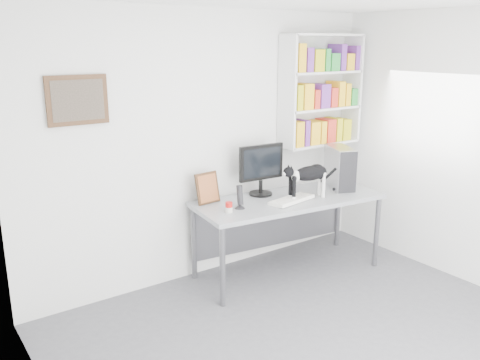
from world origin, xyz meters
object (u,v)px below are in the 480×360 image
(pc_tower, at_px, (340,168))
(speaker, at_px, (240,197))
(monitor, at_px, (261,169))
(leaning_print, at_px, (207,187))
(soup_can, at_px, (229,207))
(cat, at_px, (308,182))
(desk, at_px, (288,235))
(keyboard, at_px, (292,200))
(bookshelf, at_px, (321,90))

(pc_tower, height_order, speaker, pc_tower)
(monitor, relative_size, leaning_print, 1.70)
(soup_can, bearing_deg, cat, -6.74)
(leaning_print, distance_m, cat, 1.03)
(desk, xyz_separation_m, keyboard, (-0.06, -0.11, 0.43))
(monitor, height_order, speaker, monitor)
(desk, height_order, leaning_print, leaning_print)
(bookshelf, distance_m, speaker, 1.69)
(pc_tower, bearing_deg, keyboard, -149.46)
(bookshelf, relative_size, desk, 0.63)
(speaker, height_order, leaning_print, leaning_print)
(desk, distance_m, cat, 0.62)
(pc_tower, height_order, leaning_print, pc_tower)
(cat, bearing_deg, monitor, 136.34)
(keyboard, xyz_separation_m, pc_tower, (0.76, 0.09, 0.21))
(pc_tower, relative_size, speaker, 1.90)
(speaker, distance_m, cat, 0.77)
(monitor, bearing_deg, speaker, -146.20)
(speaker, xyz_separation_m, cat, (0.75, -0.14, 0.06))
(monitor, relative_size, cat, 0.94)
(monitor, relative_size, soup_can, 5.50)
(bookshelf, relative_size, cat, 2.13)
(desk, xyz_separation_m, cat, (0.14, -0.13, 0.59))
(bookshelf, bearing_deg, leaning_print, -178.57)
(keyboard, bearing_deg, desk, 52.46)
(leaning_print, bearing_deg, soup_can, -93.71)
(pc_tower, distance_m, soup_can, 1.47)
(keyboard, xyz_separation_m, speaker, (-0.55, 0.12, 0.10))
(speaker, xyz_separation_m, soup_can, (-0.15, -0.04, -0.07))
(desk, xyz_separation_m, speaker, (-0.61, 0.01, 0.53))
(soup_can, height_order, cat, cat)
(bookshelf, distance_m, cat, 1.17)
(bookshelf, distance_m, leaning_print, 1.76)
(speaker, bearing_deg, monitor, 34.79)
(pc_tower, bearing_deg, desk, -157.74)
(speaker, xyz_separation_m, leaning_print, (-0.16, 0.33, 0.04))
(cat, bearing_deg, bookshelf, 47.36)
(bookshelf, distance_m, pc_tower, 0.90)
(keyboard, height_order, cat, cat)
(pc_tower, distance_m, leaning_print, 1.52)
(leaning_print, relative_size, soup_can, 3.23)
(pc_tower, bearing_deg, soup_can, -155.82)
(bookshelf, height_order, speaker, bookshelf)
(monitor, relative_size, keyboard, 1.08)
(monitor, xyz_separation_m, cat, (0.31, -0.39, -0.09))
(speaker, relative_size, leaning_print, 0.75)
(bookshelf, relative_size, keyboard, 2.46)
(keyboard, distance_m, soup_can, 0.71)
(desk, distance_m, pc_tower, 0.95)
(keyboard, bearing_deg, cat, -16.01)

